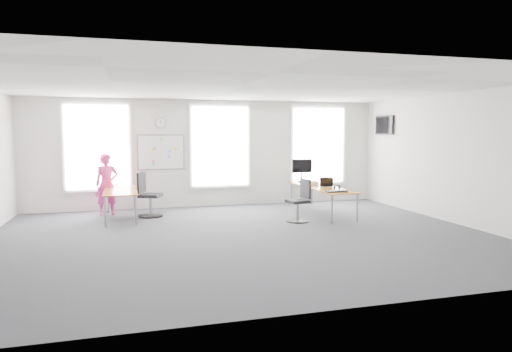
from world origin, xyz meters
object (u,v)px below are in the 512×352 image
object	(u,v)px
desk_left	(121,192)
keyboard	(336,192)
headphones	(337,187)
monitor	(302,168)
person	(107,184)
desk_right	(321,188)
chair_right	(300,203)
chair_left	(148,197)

from	to	relation	value
desk_left	keyboard	world-z (taller)	keyboard
keyboard	headphones	size ratio (longest dim) A/B	3.03
desk_left	monitor	bearing A→B (deg)	7.49
person	desk_right	bearing A→B (deg)	-21.45
headphones	chair_right	bearing A→B (deg)	-177.77
desk_left	keyboard	xyz separation A→B (m)	(4.87, -1.70, 0.06)
desk_left	monitor	distance (m)	5.00
headphones	desk_right	bearing A→B (deg)	90.79
keyboard	headphones	xyz separation A→B (m)	(0.28, 0.54, 0.03)
person	headphones	xyz separation A→B (m)	(5.49, -1.82, -0.04)
desk_right	keyboard	size ratio (longest dim) A/B	5.67
person	headphones	distance (m)	5.79
chair_right	chair_left	bearing A→B (deg)	-123.83
headphones	monitor	xyz separation A→B (m)	(-0.21, 1.81, 0.34)
chair_right	chair_left	size ratio (longest dim) A/B	0.90
person	keyboard	bearing A→B (deg)	-32.95
desk_right	monitor	xyz separation A→B (m)	(-0.05, 1.21, 0.43)
desk_left	keyboard	bearing A→B (deg)	-19.28
chair_right	chair_left	world-z (taller)	chair_left
keyboard	desk_left	bearing A→B (deg)	160.06
desk_right	keyboard	world-z (taller)	keyboard
chair_right	headphones	size ratio (longest dim) A/B	6.03
desk_left	chair_right	size ratio (longest dim) A/B	1.93
desk_right	monitor	size ratio (longest dim) A/B	4.42
chair_left	keyboard	world-z (taller)	chair_left
chair_left	headphones	size ratio (longest dim) A/B	6.67
keyboard	chair_right	bearing A→B (deg)	163.66
chair_right	monitor	size ratio (longest dim) A/B	1.55
person	monitor	bearing A→B (deg)	-8.68
chair_left	keyboard	xyz separation A→B (m)	(4.22, -1.84, 0.22)
person	keyboard	world-z (taller)	person
person	headphones	size ratio (longest dim) A/B	9.43
desk_right	person	size ratio (longest dim) A/B	1.82
desk_left	chair_left	xyz separation A→B (m)	(0.65, 0.14, -0.16)
desk_right	headphones	distance (m)	0.62
desk_right	desk_left	distance (m)	5.02
desk_left	chair_right	distance (m)	4.32
desk_left	chair_left	size ratio (longest dim) A/B	1.74
chair_left	headphones	xyz separation A→B (m)	(4.50, -1.30, 0.25)
desk_left	desk_right	bearing A→B (deg)	-6.42
person	keyboard	xyz separation A→B (m)	(5.21, -2.37, -0.08)
person	monitor	size ratio (longest dim) A/B	2.42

